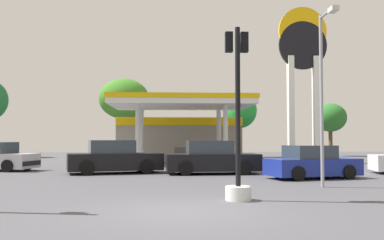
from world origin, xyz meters
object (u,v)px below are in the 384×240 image
object	(u,v)px
traffic_signal_1	(238,142)
car_3	(114,158)
corner_streetlamp	(324,81)
car_5	(312,163)
tree_2	(240,111)
tree_1	(124,99)
station_pole_sign	(303,66)
tree_3	(330,118)
car_0	(212,159)

from	to	relation	value
traffic_signal_1	car_3	bearing A→B (deg)	115.28
corner_streetlamp	car_3	bearing A→B (deg)	139.53
car_5	traffic_signal_1	world-z (taller)	traffic_signal_1
tree_2	tree_1	bearing A→B (deg)	174.19
station_pole_sign	traffic_signal_1	size ratio (longest dim) A/B	2.29
car_3	corner_streetlamp	bearing A→B (deg)	-40.47
tree_2	tree_3	size ratio (longest dim) A/B	1.14
station_pole_sign	tree_2	world-z (taller)	station_pole_sign
traffic_signal_1	tree_3	xyz separation A→B (m)	(13.96, 29.53, 2.13)
corner_streetlamp	traffic_signal_1	bearing A→B (deg)	-141.27
tree_3	car_0	bearing A→B (deg)	-123.85
tree_2	car_3	bearing A→B (deg)	-117.41
car_3	corner_streetlamp	world-z (taller)	corner_streetlamp
station_pole_sign	tree_1	distance (m)	17.41
car_0	traffic_signal_1	world-z (taller)	traffic_signal_1
car_5	station_pole_sign	bearing A→B (deg)	73.87
station_pole_sign	car_3	bearing A→B (deg)	-145.91
tree_2	corner_streetlamp	size ratio (longest dim) A/B	0.97
traffic_signal_1	tree_1	size ratio (longest dim) A/B	0.66
car_0	car_5	xyz separation A→B (m)	(4.04, -2.69, -0.09)
car_5	car_0	bearing A→B (deg)	146.35
car_5	tree_3	size ratio (longest dim) A/B	0.82
car_0	tree_1	xyz separation A→B (m)	(-6.21, 19.67, 4.69)
traffic_signal_1	tree_3	world-z (taller)	tree_3
traffic_signal_1	tree_2	size ratio (longest dim) A/B	0.81
tree_1	tree_3	xyz separation A→B (m)	(19.97, 0.84, -1.67)
car_3	car_5	xyz separation A→B (m)	(8.80, -3.34, -0.10)
tree_3	corner_streetlamp	world-z (taller)	corner_streetlamp
tree_1	tree_3	distance (m)	20.06
traffic_signal_1	station_pole_sign	bearing A→B (deg)	67.02
tree_2	car_0	bearing A→B (deg)	-103.70
tree_1	tree_3	world-z (taller)	tree_1
tree_3	station_pole_sign	bearing A→B (deg)	-118.73
traffic_signal_1	tree_3	size ratio (longest dim) A/B	0.93
station_pole_sign	car_5	distance (m)	13.54
tree_1	tree_2	xyz separation A→B (m)	(10.74, -1.09, -1.14)
car_3	tree_3	size ratio (longest dim) A/B	0.94
car_3	corner_streetlamp	xyz separation A→B (m)	(8.05, -6.87, 2.99)
car_3	station_pole_sign	bearing A→B (deg)	34.09
car_3	car_5	bearing A→B (deg)	-20.79
corner_streetlamp	tree_2	bearing A→B (deg)	87.12
corner_streetlamp	car_5	bearing A→B (deg)	77.92
station_pole_sign	traffic_signal_1	bearing A→B (deg)	-112.98
car_0	traffic_signal_1	size ratio (longest dim) A/B	0.95
car_5	tree_2	bearing A→B (deg)	88.67
car_3	car_5	world-z (taller)	car_3
station_pole_sign	car_5	world-z (taller)	station_pole_sign
tree_2	corner_streetlamp	distance (m)	24.83
tree_3	corner_streetlamp	distance (m)	28.71
tree_1	car_0	bearing A→B (deg)	-72.49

